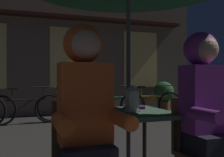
# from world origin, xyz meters

# --- Properties ---
(cafe_table) EXTENTS (0.72, 0.72, 0.74)m
(cafe_table) POSITION_xyz_m (0.00, 0.00, 0.64)
(cafe_table) COLOR #42664C
(cafe_table) RESTS_ON ground_plane
(lantern) EXTENTS (0.11, 0.11, 0.23)m
(lantern) POSITION_xyz_m (0.03, -0.02, 0.86)
(lantern) COLOR white
(lantern) RESTS_ON cafe_table
(chair_right) EXTENTS (0.40, 0.40, 0.87)m
(chair_right) POSITION_xyz_m (0.48, -0.37, 0.49)
(chair_right) COLOR #513823
(chair_right) RESTS_ON ground_plane
(person_left_hooded) EXTENTS (0.45, 0.56, 1.40)m
(person_left_hooded) POSITION_xyz_m (-0.48, -0.43, 0.85)
(person_left_hooded) COLOR black
(person_left_hooded) RESTS_ON ground_plane
(person_right_hooded) EXTENTS (0.45, 0.56, 1.40)m
(person_right_hooded) POSITION_xyz_m (0.48, -0.43, 0.85)
(person_right_hooded) COLOR black
(person_right_hooded) RESTS_ON ground_plane
(shopfront_building) EXTENTS (10.00, 0.93, 6.20)m
(shopfront_building) POSITION_xyz_m (-0.77, 5.40, 3.09)
(shopfront_building) COLOR #6B5B4C
(shopfront_building) RESTS_ON ground_plane
(bicycle_third) EXTENTS (1.68, 0.14, 0.84)m
(bicycle_third) POSITION_xyz_m (-0.85, 3.89, 0.35)
(bicycle_third) COLOR black
(bicycle_third) RESTS_ON ground_plane
(bicycle_fourth) EXTENTS (1.67, 0.28, 0.84)m
(bicycle_fourth) POSITION_xyz_m (0.20, 3.94, 0.35)
(bicycle_fourth) COLOR black
(bicycle_fourth) RESTS_ON ground_plane
(bicycle_fifth) EXTENTS (1.68, 0.11, 0.84)m
(bicycle_fifth) POSITION_xyz_m (1.23, 3.94, 0.35)
(bicycle_fifth) COLOR black
(bicycle_fifth) RESTS_ON ground_plane
(bicycle_furthest) EXTENTS (1.67, 0.29, 0.84)m
(bicycle_furthest) POSITION_xyz_m (2.29, 3.92, 0.35)
(bicycle_furthest) COLOR black
(bicycle_furthest) RESTS_ON ground_plane
(book) EXTENTS (0.24, 0.21, 0.02)m
(book) POSITION_xyz_m (0.14, 0.18, 0.75)
(book) COLOR #661E7A
(book) RESTS_ON cafe_table
(potted_plant) EXTENTS (0.60, 0.60, 0.92)m
(potted_plant) POSITION_xyz_m (3.04, 4.58, 0.54)
(potted_plant) COLOR brown
(potted_plant) RESTS_ON ground_plane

